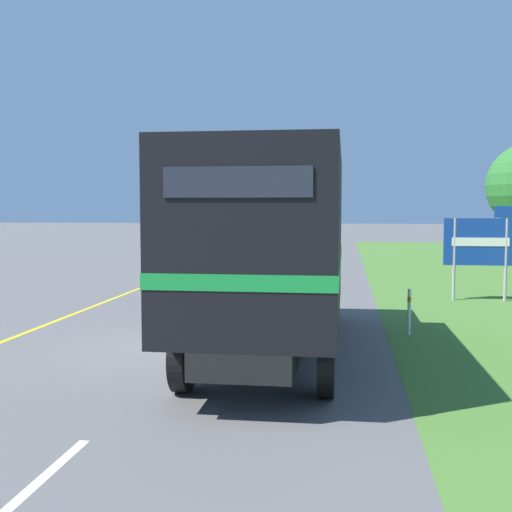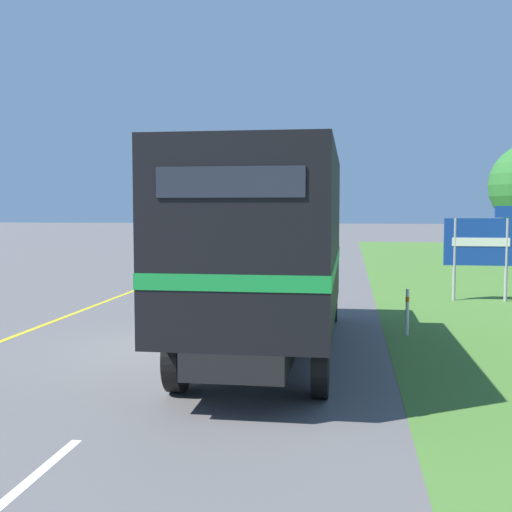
# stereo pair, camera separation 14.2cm
# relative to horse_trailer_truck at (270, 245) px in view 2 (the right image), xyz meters

# --- Properties ---
(ground_plane) EXTENTS (200.00, 200.00, 0.00)m
(ground_plane) POSITION_rel_horse_trailer_truck_xyz_m (-1.60, 0.26, -1.94)
(ground_plane) COLOR #5B5959
(edge_line_yellow) EXTENTS (0.12, 55.25, 0.01)m
(edge_line_yellow) POSITION_rel_horse_trailer_truck_xyz_m (-5.30, 11.57, -1.94)
(edge_line_yellow) COLOR yellow
(edge_line_yellow) RESTS_ON ground
(centre_dash_nearest) EXTENTS (0.12, 2.60, 0.01)m
(centre_dash_nearest) POSITION_rel_horse_trailer_truck_xyz_m (-1.60, -5.75, -1.94)
(centre_dash_nearest) COLOR white
(centre_dash_nearest) RESTS_ON ground
(centre_dash_near) EXTENTS (0.12, 2.60, 0.01)m
(centre_dash_near) POSITION_rel_horse_trailer_truck_xyz_m (-1.60, 0.85, -1.94)
(centre_dash_near) COLOR white
(centre_dash_near) RESTS_ON ground
(centre_dash_mid_a) EXTENTS (0.12, 2.60, 0.01)m
(centre_dash_mid_a) POSITION_rel_horse_trailer_truck_xyz_m (-1.60, 7.45, -1.94)
(centre_dash_mid_a) COLOR white
(centre_dash_mid_a) RESTS_ON ground
(centre_dash_mid_b) EXTENTS (0.12, 2.60, 0.01)m
(centre_dash_mid_b) POSITION_rel_horse_trailer_truck_xyz_m (-1.60, 14.05, -1.94)
(centre_dash_mid_b) COLOR white
(centre_dash_mid_b) RESTS_ON ground
(centre_dash_far) EXTENTS (0.12, 2.60, 0.01)m
(centre_dash_far) POSITION_rel_horse_trailer_truck_xyz_m (-1.60, 20.65, -1.94)
(centre_dash_far) COLOR white
(centre_dash_far) RESTS_ON ground
(centre_dash_farthest) EXTENTS (0.12, 2.60, 0.01)m
(centre_dash_farthest) POSITION_rel_horse_trailer_truck_xyz_m (-1.60, 27.25, -1.94)
(centre_dash_farthest) COLOR white
(centre_dash_farthest) RESTS_ON ground
(horse_trailer_truck) EXTENTS (2.35, 8.09, 3.46)m
(horse_trailer_truck) POSITION_rel_horse_trailer_truck_xyz_m (0.00, 0.00, 0.00)
(horse_trailer_truck) COLOR black
(horse_trailer_truck) RESTS_ON ground
(lead_car_white) EXTENTS (1.80, 3.83, 1.92)m
(lead_car_white) POSITION_rel_horse_trailer_truck_xyz_m (-3.36, 14.26, -0.98)
(lead_car_white) COLOR black
(lead_car_white) RESTS_ON ground
(highway_sign) EXTENTS (1.98, 0.09, 2.65)m
(highway_sign) POSITION_rel_horse_trailer_truck_xyz_m (5.01, 7.40, -0.34)
(highway_sign) COLOR #9E9EA3
(highway_sign) RESTS_ON ground
(delineator_post) EXTENTS (0.08, 0.08, 0.95)m
(delineator_post) POSITION_rel_horse_trailer_truck_xyz_m (2.55, 2.12, -1.44)
(delineator_post) COLOR white
(delineator_post) RESTS_ON ground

